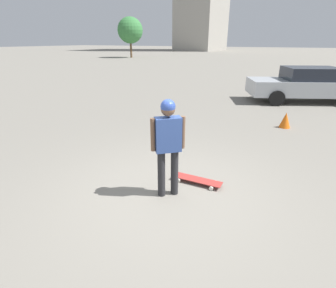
{
  "coord_description": "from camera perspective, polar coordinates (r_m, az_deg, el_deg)",
  "views": [
    {
      "loc": [
        -3.52,
        -1.86,
        2.53
      ],
      "look_at": [
        0.0,
        0.0,
        0.95
      ],
      "focal_mm": 28.0,
      "sensor_mm": 36.0,
      "label": 1
    }
  ],
  "objects": [
    {
      "name": "traffic_cone",
      "position": [
        8.89,
        24.19,
        4.77
      ],
      "size": [
        0.34,
        0.34,
        0.47
      ],
      "color": "orange",
      "rests_on": "ground_plane"
    },
    {
      "name": "ground_plane",
      "position": [
        4.72,
        0.0,
        -10.82
      ],
      "size": [
        220.0,
        220.0,
        0.0
      ],
      "primitive_type": "plane",
      "color": "gray"
    },
    {
      "name": "car_parked_near",
      "position": [
        13.09,
        28.01,
        11.41
      ],
      "size": [
        3.62,
        5.1,
        1.47
      ],
      "rotation": [
        0.0,
        0.0,
        2.0
      ],
      "color": "#ADB2B7",
      "rests_on": "ground_plane"
    },
    {
      "name": "person",
      "position": [
        4.25,
        0.0,
        1.05
      ],
      "size": [
        0.43,
        0.45,
        1.69
      ],
      "rotation": [
        0.0,
        0.0,
        -0.85
      ],
      "color": "#262628",
      "rests_on": "ground_plane"
    },
    {
      "name": "skateboard",
      "position": [
        5.04,
        6.29,
        -7.75
      ],
      "size": [
        0.3,
        0.96,
        0.09
      ],
      "rotation": [
        0.0,
        0.0,
        1.59
      ],
      "color": "#A5332D",
      "rests_on": "ground_plane"
    },
    {
      "name": "tree_distant",
      "position": [
        43.42,
        -8.25,
        23.3
      ],
      "size": [
        3.8,
        3.8,
        5.83
      ],
      "color": "brown",
      "rests_on": "ground_plane"
    }
  ]
}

